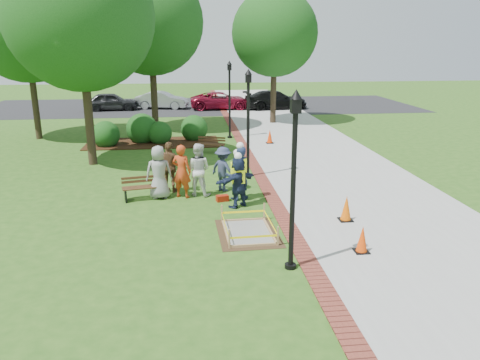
{
  "coord_description": "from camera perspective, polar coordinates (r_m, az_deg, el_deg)",
  "views": [
    {
      "loc": [
        -1.1,
        -13.01,
        5.24
      ],
      "look_at": [
        0.5,
        1.2,
        1.0
      ],
      "focal_mm": 35.0,
      "sensor_mm": 36.0,
      "label": 1
    }
  ],
  "objects": [
    {
      "name": "ground",
      "position": [
        14.06,
        -1.48,
        -5.36
      ],
      "size": [
        100.0,
        100.0,
        0.0
      ],
      "primitive_type": "plane",
      "color": "#285116",
      "rests_on": "ground"
    },
    {
      "name": "wet_concrete_pad",
      "position": [
        13.31,
        0.99,
        -5.58
      ],
      "size": [
        1.77,
        2.35,
        0.55
      ],
      "color": "#47331E",
      "rests_on": "ground"
    },
    {
      "name": "parked_car_a",
      "position": [
        38.89,
        -15.33,
        8.19
      ],
      "size": [
        2.32,
        4.81,
        1.53
      ],
      "primitive_type": "imported",
      "rotation": [
        0.0,
        0.0,
        1.63
      ],
      "color": "#272729",
      "rests_on": "ground"
    },
    {
      "name": "hivis_worker_c",
      "position": [
        15.98,
        -0.37,
        0.7
      ],
      "size": [
        0.52,
        0.34,
        1.77
      ],
      "color": "#17243B",
      "rests_on": "ground"
    },
    {
      "name": "shrub_b",
      "position": [
        26.03,
        -11.77,
        4.55
      ],
      "size": [
        1.68,
        1.68,
        1.68
      ],
      "primitive_type": "sphere",
      "color": "#144112",
      "rests_on": "ground"
    },
    {
      "name": "brick_edging",
      "position": [
        23.76,
        0.62,
        3.81
      ],
      "size": [
        0.5,
        60.0,
        0.03
      ],
      "primitive_type": "cube",
      "color": "maroon",
      "rests_on": "ground"
    },
    {
      "name": "casual_person_a",
      "position": [
        16.3,
        -9.85,
        0.92
      ],
      "size": [
        0.61,
        0.41,
        1.85
      ],
      "color": "gray",
      "rests_on": "ground"
    },
    {
      "name": "tree_back",
      "position": [
        29.06,
        -10.88,
        18.41
      ],
      "size": [
        6.16,
        6.16,
        9.44
      ],
      "color": "#3D2D1E",
      "rests_on": "ground"
    },
    {
      "name": "casual_person_b",
      "position": [
        16.26,
        -7.12,
        1.04
      ],
      "size": [
        0.71,
        0.6,
        1.88
      ],
      "color": "#B93815",
      "rests_on": "ground"
    },
    {
      "name": "mulch_bed",
      "position": [
        25.62,
        -10.58,
        4.47
      ],
      "size": [
        7.0,
        3.0,
        0.05
      ],
      "primitive_type": "cube",
      "color": "#381E0F",
      "rests_on": "ground"
    },
    {
      "name": "bench_far",
      "position": [
        23.06,
        -3.58,
        3.95
      ],
      "size": [
        1.45,
        0.86,
        0.75
      ],
      "color": "#4E2F1A",
      "rests_on": "ground"
    },
    {
      "name": "tree_far",
      "position": [
        28.25,
        -24.69,
        16.84
      ],
      "size": [
        6.06,
        6.06,
        9.14
      ],
      "color": "#3D2D1E",
      "rests_on": "ground"
    },
    {
      "name": "hivis_worker_b",
      "position": [
        15.86,
        0.01,
        1.01
      ],
      "size": [
        0.71,
        0.67,
        2.03
      ],
      "color": "#181B3F",
      "rests_on": "ground"
    },
    {
      "name": "cone_front",
      "position": [
        12.5,
        14.67,
        -7.07
      ],
      "size": [
        0.37,
        0.37,
        0.73
      ],
      "color": "black",
      "rests_on": "ground"
    },
    {
      "name": "shrub_e",
      "position": [
        26.85,
        -11.38,
        4.94
      ],
      "size": [
        1.1,
        1.1,
        1.1
      ],
      "primitive_type": "sphere",
      "color": "#144112",
      "rests_on": "ground"
    },
    {
      "name": "tree_left",
      "position": [
        21.24,
        -18.97,
        18.34
      ],
      "size": [
        6.12,
        6.12,
        9.3
      ],
      "color": "#3D2D1E",
      "rests_on": "ground"
    },
    {
      "name": "toolbox",
      "position": [
        15.99,
        -2.16,
        -2.23
      ],
      "size": [
        0.45,
        0.31,
        0.21
      ],
      "primitive_type": "cube",
      "rotation": [
        0.0,
        0.0,
        0.22
      ],
      "color": "maroon",
      "rests_on": "ground"
    },
    {
      "name": "casual_person_c",
      "position": [
        16.43,
        -5.14,
        1.26
      ],
      "size": [
        0.7,
        0.58,
        1.87
      ],
      "color": "silver",
      "rests_on": "ground"
    },
    {
      "name": "hivis_worker_a",
      "position": [
        15.21,
        -0.23,
        -0.0
      ],
      "size": [
        0.64,
        0.59,
        1.84
      ],
      "color": "#1B3047",
      "rests_on": "ground"
    },
    {
      "name": "parking_lot",
      "position": [
        40.36,
        -4.88,
        9.0
      ],
      "size": [
        36.0,
        12.0,
        0.01
      ],
      "primitive_type": "cube",
      "color": "black",
      "rests_on": "ground"
    },
    {
      "name": "sidewalk",
      "position": [
        24.37,
        8.24,
        3.95
      ],
      "size": [
        6.0,
        60.0,
        0.02
      ],
      "primitive_type": "cube",
      "color": "#9E9E99",
      "rests_on": "ground"
    },
    {
      "name": "tree_right",
      "position": [
        31.38,
        4.23,
        17.4
      ],
      "size": [
        5.51,
        5.51,
        8.52
      ],
      "color": "#3D2D1E",
      "rests_on": "ground"
    },
    {
      "name": "casual_person_e",
      "position": [
        16.91,
        -2.05,
        1.34
      ],
      "size": [
        0.61,
        0.6,
        1.63
      ],
      "color": "#2E3650",
      "rests_on": "ground"
    },
    {
      "name": "lamp_far",
      "position": [
        26.26,
        -1.28,
        10.48
      ],
      "size": [
        0.28,
        0.28,
        4.26
      ],
      "color": "black",
      "rests_on": "ground"
    },
    {
      "name": "bench_near",
      "position": [
        16.46,
        -11.61,
        -1.48
      ],
      "size": [
        1.51,
        0.75,
        0.78
      ],
      "color": "#56371D",
      "rests_on": "ground"
    },
    {
      "name": "lamp_mid",
      "position": [
        18.37,
        1.01,
        7.87
      ],
      "size": [
        0.28,
        0.28,
        4.26
      ],
      "color": "black",
      "rests_on": "ground"
    },
    {
      "name": "shrub_a",
      "position": [
        25.44,
        -15.93,
        3.99
      ],
      "size": [
        1.43,
        1.43,
        1.43
      ],
      "primitive_type": "sphere",
      "color": "#144112",
      "rests_on": "ground"
    },
    {
      "name": "cone_far",
      "position": [
        25.1,
        3.65,
        5.28
      ],
      "size": [
        0.38,
        0.38,
        0.75
      ],
      "color": "black",
      "rests_on": "ground"
    },
    {
      "name": "parked_car_b",
      "position": [
        39.04,
        -9.43,
        8.58
      ],
      "size": [
        2.82,
        4.88,
        1.49
      ],
      "primitive_type": "imported",
      "rotation": [
        0.0,
        0.0,
        1.38
      ],
      "color": "#9D9EA2",
      "rests_on": "ground"
    },
    {
      "name": "shrub_c",
      "position": [
        25.56,
        -9.67,
        4.45
      ],
      "size": [
        1.28,
        1.28,
        1.28
      ],
      "primitive_type": "sphere",
      "color": "#144112",
      "rests_on": "ground"
    },
    {
      "name": "lamp_near",
      "position": [
        10.64,
        6.56,
        1.38
      ],
      "size": [
        0.28,
        0.28,
        4.26
      ],
      "color": "black",
      "rests_on": "ground"
    },
    {
      "name": "cone_back",
      "position": [
        14.51,
        12.82,
        -3.46
      ],
      "size": [
        0.41,
        0.41,
        0.8
      ],
      "color": "black",
      "rests_on": "ground"
    },
    {
      "name": "shrub_d",
      "position": [
        26.22,
        -5.57,
        4.91
      ],
      "size": [
        1.48,
        1.48,
        1.48
      ],
      "primitive_type": "sphere",
      "color": "#144112",
      "rests_on": "ground"
    },
    {
      "name": "casual_person_d",
      "position": [
        16.89,
        -8.53,
        1.52
      ],
      "size": [
        0.68,
        0.54,
        1.85
      ],
      "color": "brown",
      "rests_on": "ground"
    },
    {
      "name": "parked_car_d",
      "position": [
        38.4,
        4.33,
        8.62
      ],
      "size": [
        2.62,
        5.13,
        1.61
      ],
      "primitive_type": "imported",
      "rotation": [
        0.0,
        0.0,
        1.67
      ],
      "color": "black",
      "rests_on": "ground"
    },
    {
      "name": "parked_car_c",
      "position": [
        38.26,
        -2.3,
        8.63
      ],
      "size": [
        2.02,
        4.59,
        1.49
      ],
      "primitive_type": "imported",
      "rotation": [
        0.0,
        0.0,
        1.58
      ],
      "color": "maroon",
      "rests_on": "ground"
    }
  ]
}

